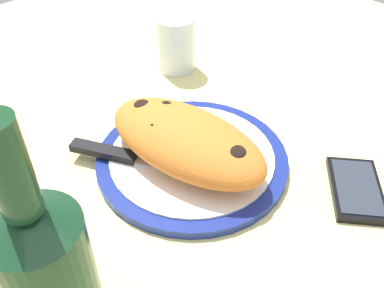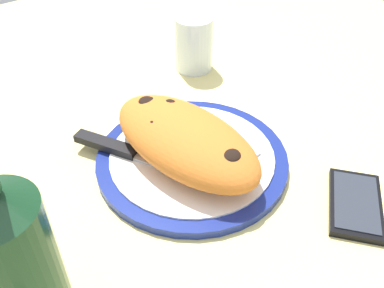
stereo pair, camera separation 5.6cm
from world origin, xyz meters
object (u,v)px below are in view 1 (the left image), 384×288
(fork, at_px, (203,125))
(knife, at_px, (123,156))
(plate, at_px, (192,159))
(calzone, at_px, (185,139))
(water_glass, at_px, (176,48))
(smartphone, at_px, (356,189))

(fork, relative_size, knife, 0.75)
(plate, height_order, calzone, calzone)
(calzone, distance_m, water_glass, 0.28)
(calzone, xyz_separation_m, smartphone, (-0.20, -0.13, -0.04))
(calzone, distance_m, knife, 0.09)
(calzone, relative_size, knife, 1.23)
(plate, xyz_separation_m, smartphone, (-0.20, -0.12, -0.00))
(fork, xyz_separation_m, water_glass, (0.18, -0.11, 0.03))
(plate, height_order, smartphone, plate)
(calzone, height_order, knife, calzone)
(smartphone, xyz_separation_m, water_glass, (0.41, -0.04, 0.04))
(knife, relative_size, smartphone, 1.64)
(water_glass, bearing_deg, plate, 142.50)
(calzone, height_order, fork, calzone)
(knife, xyz_separation_m, smartphone, (-0.26, -0.20, -0.02))
(plate, relative_size, calzone, 1.05)
(knife, bearing_deg, plate, -128.48)
(smartphone, height_order, water_glass, water_glass)
(fork, xyz_separation_m, smartphone, (-0.23, -0.06, -0.01))
(water_glass, bearing_deg, fork, 149.20)
(calzone, distance_m, smartphone, 0.24)
(plate, bearing_deg, calzone, 77.41)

